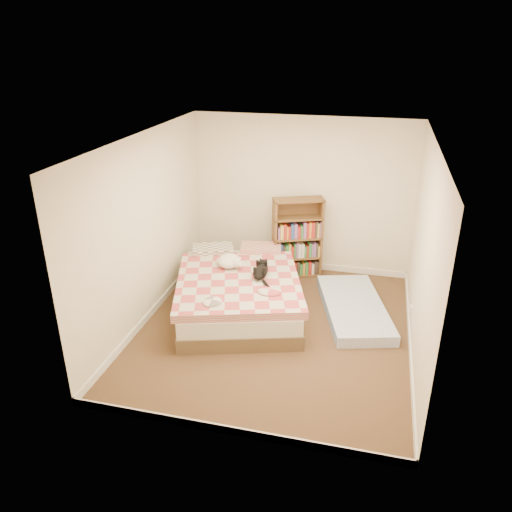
% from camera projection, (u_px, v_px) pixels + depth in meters
% --- Properties ---
extents(room, '(3.51, 4.01, 2.51)m').
position_uv_depth(room, '(276.00, 246.00, 6.18)').
color(room, '#482B1F').
rests_on(room, ground).
extents(bed, '(2.17, 2.62, 0.60)m').
position_uv_depth(bed, '(239.00, 290.00, 7.09)').
color(bed, brown).
rests_on(bed, room).
extents(bookshelf, '(0.87, 0.54, 1.30)m').
position_uv_depth(bookshelf, '(297.00, 246.00, 7.98)').
color(bookshelf, '#4F331B').
rests_on(bookshelf, room).
extents(floor_mattress, '(1.24, 1.90, 0.16)m').
position_uv_depth(floor_mattress, '(354.00, 308.00, 7.01)').
color(floor_mattress, '#7D99D0').
rests_on(floor_mattress, room).
extents(black_cat, '(0.25, 0.71, 0.16)m').
position_uv_depth(black_cat, '(261.00, 271.00, 6.89)').
color(black_cat, black).
rests_on(black_cat, bed).
extents(white_dog, '(0.42, 0.45, 0.18)m').
position_uv_depth(white_dog, '(230.00, 261.00, 7.12)').
color(white_dog, silver).
rests_on(white_dog, bed).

